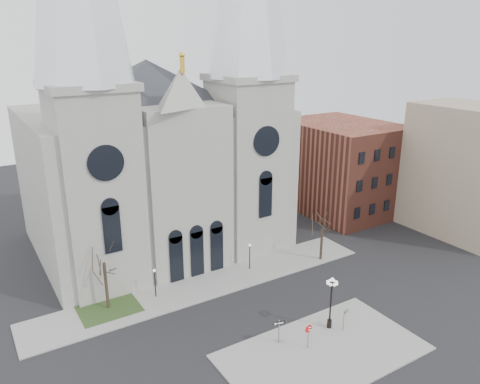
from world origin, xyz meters
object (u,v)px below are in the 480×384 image
globe_lamp (331,297)px  street_name_sign (344,318)px  one_way_sign (279,328)px  stop_sign (308,331)px

globe_lamp → street_name_sign: globe_lamp is taller
street_name_sign → globe_lamp: bearing=113.1°
street_name_sign → one_way_sign: bearing=150.0°
stop_sign → one_way_sign: 2.65m
stop_sign → street_name_sign: (4.62, 0.28, -0.48)m
one_way_sign → street_name_sign: bearing=0.6°
globe_lamp → street_name_sign: bearing=-51.7°
globe_lamp → one_way_sign: (-5.54, 0.63, -1.76)m
stop_sign → globe_lamp: bearing=43.6°
stop_sign → globe_lamp: size_ratio=0.47×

